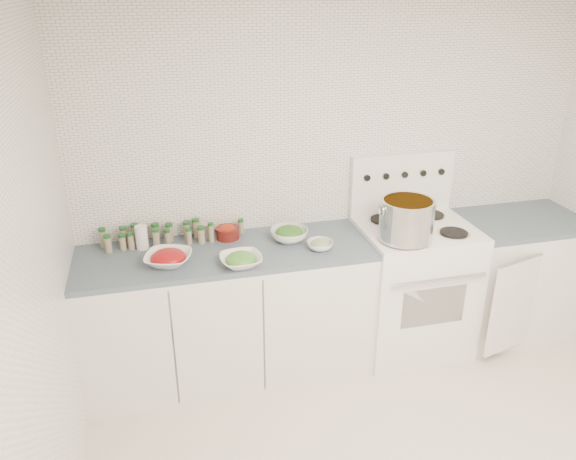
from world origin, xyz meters
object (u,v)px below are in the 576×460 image
(stove, at_px, (411,283))
(bowl_tomato, at_px, (168,258))
(bowl_snowpea, at_px, (241,260))
(stock_pot, at_px, (407,218))

(stove, height_order, bowl_tomato, stove)
(bowl_snowpea, bearing_deg, stock_pot, 1.31)
(stove, distance_m, bowl_snowpea, 1.33)
(stove, xyz_separation_m, bowl_tomato, (-1.66, -0.09, 0.44))
(stove, relative_size, bowl_snowpea, 5.23)
(bowl_snowpea, bearing_deg, bowl_tomato, 163.75)
(stove, relative_size, bowl_tomato, 3.96)
(bowl_tomato, relative_size, bowl_snowpea, 1.32)
(stock_pot, height_order, bowl_snowpea, stock_pot)
(stove, distance_m, stock_pot, 0.64)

